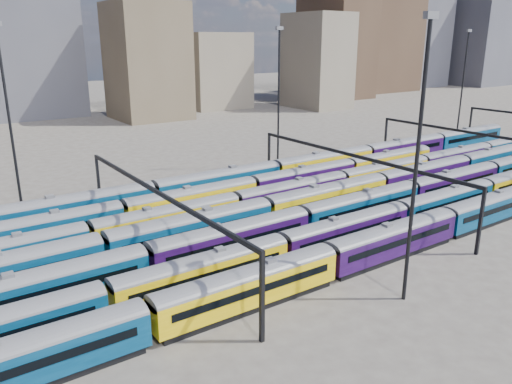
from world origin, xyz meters
TOP-DOWN VIEW (x-y plane):
  - ground at (0.00, 0.00)m, footprint 500.00×500.00m
  - rake_0 at (-8.22, -15.00)m, footprint 115.63×2.82m
  - rake_1 at (-10.29, -10.00)m, footprint 112.78×2.75m
  - rake_2 at (6.81, -5.00)m, footprint 140.74×2.94m
  - rake_3 at (15.92, 0.00)m, footprint 125.65×3.06m
  - rake_4 at (3.18, 5.00)m, footprint 136.02×2.84m
  - rake_5 at (-20.33, 10.00)m, footprint 119.37×2.91m
  - rake_6 at (7.64, 15.00)m, footprint 128.93×3.14m
  - gantry_1 at (-20.00, 0.00)m, footprint 0.35×40.35m
  - gantry_2 at (10.00, 0.00)m, footprint 0.35×40.35m
  - gantry_3 at (40.00, 0.00)m, footprint 0.35×40.35m
  - mast_1 at (-30.00, 22.00)m, footprint 1.40×0.50m
  - mast_2 at (-5.00, -22.00)m, footprint 1.40×0.50m
  - mast_3 at (15.00, 24.00)m, footprint 1.40×0.50m
  - mast_5 at (65.00, 20.00)m, footprint 1.40×0.50m
  - skyline at (104.75, 105.73)m, footprint 399.22×60.48m

SIDE VIEW (x-z plane):
  - ground at x=0.00m, z-range 0.00..0.00m
  - rake_1 at x=-10.29m, z-range 0.12..4.74m
  - rake_0 at x=-8.22m, z-range 0.12..4.86m
  - rake_4 at x=3.18m, z-range 0.12..4.90m
  - rake_5 at x=-20.33m, z-range 0.12..5.02m
  - rake_2 at x=6.81m, z-range 0.12..5.07m
  - rake_3 at x=15.92m, z-range 0.13..5.29m
  - rake_6 at x=7.64m, z-range 0.13..5.43m
  - gantry_1 at x=-20.00m, z-range 2.78..10.80m
  - gantry_2 at x=10.00m, z-range 2.78..10.80m
  - gantry_3 at x=40.00m, z-range 2.78..10.80m
  - mast_1 at x=-30.00m, z-range 1.17..26.77m
  - mast_2 at x=-5.00m, z-range 1.17..26.77m
  - mast_3 at x=15.00m, z-range 1.17..26.77m
  - mast_5 at x=65.00m, z-range 1.17..26.77m
  - skyline at x=104.75m, z-range -4.18..45.85m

